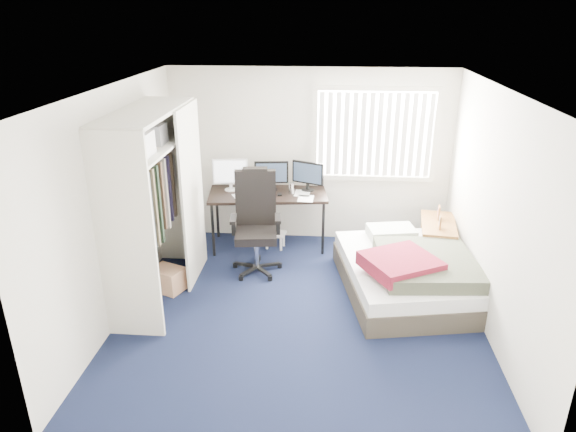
# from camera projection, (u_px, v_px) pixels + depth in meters

# --- Properties ---
(ground) EXTENTS (4.20, 4.20, 0.00)m
(ground) POSITION_uv_depth(u_px,v_px,m) (300.00, 310.00, 5.90)
(ground) COLOR black
(ground) RESTS_ON ground
(room_shell) EXTENTS (4.20, 4.20, 4.20)m
(room_shell) POSITION_uv_depth(u_px,v_px,m) (301.00, 186.00, 5.33)
(room_shell) COLOR silver
(room_shell) RESTS_ON ground
(window_assembly) EXTENTS (1.72, 0.09, 1.32)m
(window_assembly) POSITION_uv_depth(u_px,v_px,m) (375.00, 135.00, 7.12)
(window_assembly) COLOR white
(window_assembly) RESTS_ON ground
(closet) EXTENTS (0.64, 1.84, 2.22)m
(closet) POSITION_uv_depth(u_px,v_px,m) (154.00, 188.00, 5.77)
(closet) COLOR beige
(closet) RESTS_ON ground
(desk) EXTENTS (1.72, 0.96, 1.27)m
(desk) POSITION_uv_depth(u_px,v_px,m) (268.00, 191.00, 7.25)
(desk) COLOR black
(desk) RESTS_ON ground
(office_chair) EXTENTS (0.70, 0.70, 1.35)m
(office_chair) POSITION_uv_depth(u_px,v_px,m) (256.00, 232.00, 6.68)
(office_chair) COLOR black
(office_chair) RESTS_ON ground
(footstool) EXTENTS (0.32, 0.27, 0.23)m
(footstool) POSITION_uv_depth(u_px,v_px,m) (275.00, 236.00, 7.39)
(footstool) COLOR white
(footstool) RESTS_ON ground
(nightstand) EXTENTS (0.55, 0.92, 0.78)m
(nightstand) POSITION_uv_depth(u_px,v_px,m) (438.00, 227.00, 6.80)
(nightstand) COLOR brown
(nightstand) RESTS_ON ground
(bed) EXTENTS (1.75, 2.14, 0.63)m
(bed) POSITION_uv_depth(u_px,v_px,m) (408.00, 272.00, 6.18)
(bed) COLOR #3B342A
(bed) RESTS_ON ground
(pine_box) EXTENTS (0.46, 0.41, 0.29)m
(pine_box) POSITION_uv_depth(u_px,v_px,m) (168.00, 279.00, 6.29)
(pine_box) COLOR #A07150
(pine_box) RESTS_ON ground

